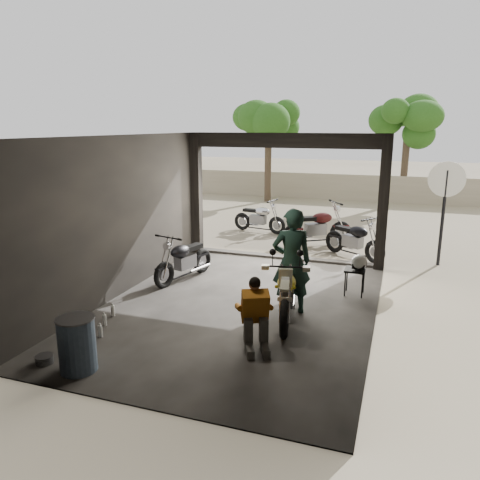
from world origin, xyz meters
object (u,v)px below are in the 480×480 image
Objects in this scene: main_bike at (287,289)px; left_bike at (184,256)px; mechanic at (256,317)px; oil_drum at (77,345)px; outside_bike_a at (259,216)px; rider at (291,262)px; stool at (355,273)px; helmet at (359,262)px; outside_bike_c at (354,237)px; outside_bike_b at (318,224)px; sign_post at (445,196)px.

left_bike is at bearing 141.11° from main_bike.
left_bike is (-2.69, 1.45, -0.05)m from main_bike.
oil_drum is at bearing -171.02° from mechanic.
outside_bike_a is 0.82× the size of rider.
mechanic is at bearing -151.73° from outside_bike_a.
helmet reaches higher than stool.
outside_bike_c is at bearing 57.40° from left_bike.
outside_bike_c is at bearing -111.25° from outside_bike_a.
outside_bike_c is (3.21, -2.09, 0.03)m from outside_bike_a.
outside_bike_b is 2.31× the size of oil_drum.
oil_drum is at bearing 28.39° from rider.
stool is at bearing 166.51° from outside_bike_b.
main_bike is 1.11× the size of left_bike.
stool is at bearing 43.23° from mechanic.
outside_bike_c is 7.83m from oil_drum.
sign_post is (5.10, 7.24, 1.34)m from oil_drum.
outside_bike_b reaches higher than stool.
mechanic is 1.94× the size of stool.
helmet is 5.56m from oil_drum.
helmet is 0.43× the size of oil_drum.
main_bike is 2.02m from helmet.
mechanic is 0.43× the size of sign_post.
mechanic is 3.17m from stool.
outside_bike_c is 0.66× the size of sign_post.
main_bike is 1.99m from stool.
mechanic is at bearing -31.87° from left_bike.
oil_drum is at bearing -141.95° from main_bike.
left_bike is at bearing -158.17° from sign_post.
outside_bike_b is 4.13m from stool.
left_bike is 0.88× the size of outside_bike_b.
mechanic reaches higher than oil_drum.
rider reaches higher than left_bike.
mechanic is 3.19m from helmet.
left_bike is 4.70m from outside_bike_b.
mechanic is (-0.88, -5.77, -0.03)m from outside_bike_c.
outside_bike_a is 6.09m from helmet.
outside_bike_c is 4.24m from rider.
outside_bike_a is 1.48× the size of mechanic.
sign_post reaches higher than outside_bike_a.
sign_post reaches higher than oil_drum.
outside_bike_a is 6.74m from rider.
outside_bike_c is (1.14, -1.03, -0.06)m from outside_bike_b.
outside_bike_c is at bearing 67.15° from oil_drum.
oil_drum is (-1.90, -8.25, -0.23)m from outside_bike_b.
outside_bike_c is at bearing -165.97° from outside_bike_b.
stool is at bearing -139.77° from outside_bike_c.
left_bike is 1.50× the size of mechanic.
mechanic is (0.26, -6.80, -0.08)m from outside_bike_b.
left_bike reaches higher than outside_bike_a.
outside_bike_b reaches higher than oil_drum.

